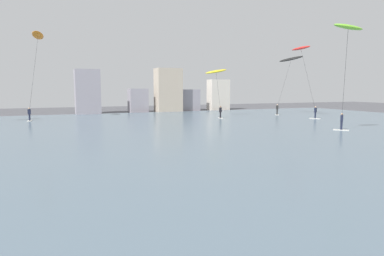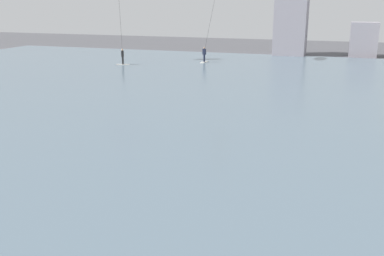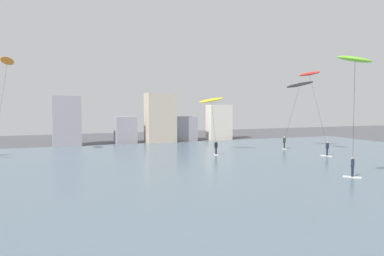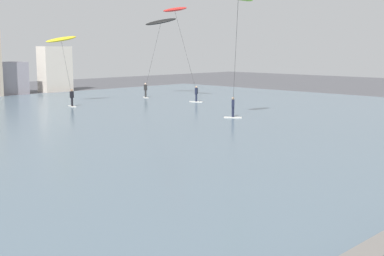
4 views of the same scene
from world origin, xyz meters
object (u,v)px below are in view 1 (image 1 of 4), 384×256
at_px(kitesurfer_red, 303,55).
at_px(kitesurfer_yellow, 216,76).
at_px(kitesurfer_orange, 37,41).
at_px(kitesurfer_lime, 347,39).
at_px(kitesurfer_black, 290,63).

xyz_separation_m(kitesurfer_red, kitesurfer_yellow, (-10.22, 5.25, -2.71)).
relative_size(kitesurfer_orange, kitesurfer_lime, 1.19).
bearing_deg(kitesurfer_orange, kitesurfer_black, -10.37).
height_order(kitesurfer_black, kitesurfer_red, kitesurfer_red).
height_order(kitesurfer_orange, kitesurfer_lime, kitesurfer_orange).
relative_size(kitesurfer_black, kitesurfer_orange, 0.81).
height_order(kitesurfer_red, kitesurfer_yellow, kitesurfer_red).
bearing_deg(kitesurfer_orange, kitesurfer_lime, -45.75).
height_order(kitesurfer_black, kitesurfer_yellow, kitesurfer_black).
distance_m(kitesurfer_orange, kitesurfer_red, 34.44).
xyz_separation_m(kitesurfer_black, kitesurfer_yellow, (-11.96, 0.61, -2.02)).
bearing_deg(kitesurfer_yellow, kitesurfer_black, -2.90).
bearing_deg(kitesurfer_black, kitesurfer_red, -110.57).
bearing_deg(kitesurfer_orange, kitesurfer_yellow, -14.23).
relative_size(kitesurfer_orange, kitesurfer_red, 1.15).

